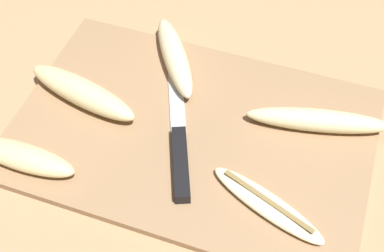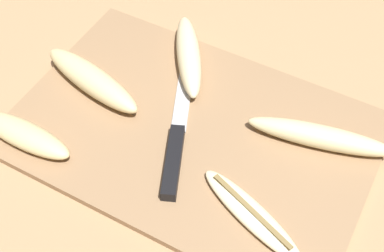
{
  "view_description": "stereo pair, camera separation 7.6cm",
  "coord_description": "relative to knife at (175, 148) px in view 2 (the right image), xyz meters",
  "views": [
    {
      "loc": [
        0.16,
        -0.44,
        0.62
      ],
      "look_at": [
        0.0,
        0.0,
        0.02
      ],
      "focal_mm": 50.0,
      "sensor_mm": 36.0,
      "label": 1
    },
    {
      "loc": [
        0.22,
        -0.41,
        0.62
      ],
      "look_at": [
        0.0,
        0.0,
        0.02
      ],
      "focal_mm": 50.0,
      "sensor_mm": 36.0,
      "label": 2
    }
  ],
  "objects": [
    {
      "name": "banana_soft_right",
      "position": [
        0.17,
        0.11,
        0.01
      ],
      "size": [
        0.21,
        0.08,
        0.03
      ],
      "rotation": [
        0.0,
        0.0,
        1.79
      ],
      "color": "beige",
      "rests_on": "cutting_board"
    },
    {
      "name": "banana_ripe_center",
      "position": [
        -0.17,
        0.05,
        0.01
      ],
      "size": [
        0.19,
        0.08,
        0.04
      ],
      "rotation": [
        0.0,
        0.0,
        4.49
      ],
      "color": "beige",
      "rests_on": "cutting_board"
    },
    {
      "name": "banana_mellow_near",
      "position": [
        -0.19,
        -0.09,
        0.01
      ],
      "size": [
        0.15,
        0.04,
        0.03
      ],
      "rotation": [
        0.0,
        0.0,
        1.57
      ],
      "color": "beige",
      "rests_on": "cutting_board"
    },
    {
      "name": "cutting_board",
      "position": [
        0.0,
        0.04,
        -0.01
      ],
      "size": [
        0.51,
        0.34,
        0.01
      ],
      "color": "#997551",
      "rests_on": "ground_plane"
    },
    {
      "name": "banana_cream_curved",
      "position": [
        -0.07,
        0.16,
        0.01
      ],
      "size": [
        0.13,
        0.17,
        0.04
      ],
      "rotation": [
        0.0,
        0.0,
        0.59
      ],
      "color": "beige",
      "rests_on": "cutting_board"
    },
    {
      "name": "banana_pale_long",
      "position": [
        0.14,
        -0.04,
        0.0
      ],
      "size": [
        0.17,
        0.09,
        0.02
      ],
      "rotation": [
        0.0,
        0.0,
        1.2
      ],
      "color": "beige",
      "rests_on": "cutting_board"
    },
    {
      "name": "ground_plane",
      "position": [
        0.0,
        0.04,
        -0.02
      ],
      "size": [
        4.0,
        4.0,
        0.0
      ],
      "primitive_type": "plane",
      "color": "tan"
    },
    {
      "name": "knife",
      "position": [
        0.0,
        0.0,
        0.0
      ],
      "size": [
        0.12,
        0.25,
        0.02
      ],
      "rotation": [
        0.0,
        0.0,
        0.4
      ],
      "color": "black",
      "rests_on": "cutting_board"
    }
  ]
}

